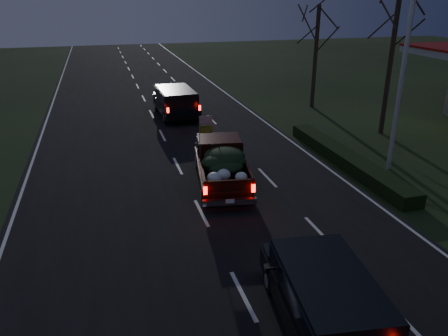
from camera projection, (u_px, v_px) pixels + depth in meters
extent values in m
plane|color=black|center=(201.00, 213.00, 16.36)|extent=(120.00, 120.00, 0.00)
cube|color=black|center=(201.00, 213.00, 16.36)|extent=(14.00, 120.00, 0.02)
cube|color=black|center=(346.00, 159.00, 20.91)|extent=(1.00, 10.00, 0.60)
cylinder|color=silver|center=(403.00, 72.00, 18.88)|extent=(0.20, 0.20, 9.00)
cylinder|color=black|center=(391.00, 60.00, 24.20)|extent=(0.28, 0.28, 8.50)
cylinder|color=black|center=(315.00, 58.00, 30.47)|extent=(0.28, 0.28, 7.00)
cube|color=black|center=(221.00, 171.00, 18.73)|extent=(2.75, 5.23, 0.55)
cube|color=black|center=(219.00, 147.00, 19.28)|extent=(2.07, 1.86, 0.90)
cube|color=black|center=(219.00, 145.00, 19.24)|extent=(2.15, 1.78, 0.55)
cube|color=black|center=(225.00, 176.00, 17.43)|extent=(2.26, 3.04, 0.06)
ellipsoid|color=black|center=(225.00, 161.00, 17.73)|extent=(1.85, 2.02, 0.60)
cylinder|color=gray|center=(200.00, 139.00, 18.10)|extent=(0.03, 0.03, 1.99)
cube|color=red|center=(206.00, 120.00, 17.82)|extent=(0.51, 0.10, 0.34)
cube|color=gold|center=(206.00, 129.00, 17.97)|extent=(0.51, 0.10, 0.34)
cube|color=black|center=(176.00, 106.00, 29.12)|extent=(2.35, 5.36, 0.66)
cube|color=black|center=(176.00, 96.00, 28.60)|extent=(2.18, 3.92, 0.88)
cube|color=black|center=(176.00, 94.00, 28.56)|extent=(2.29, 3.81, 0.53)
cube|color=black|center=(322.00, 307.00, 10.55)|extent=(2.61, 5.02, 0.60)
cube|color=black|center=(329.00, 290.00, 10.07)|extent=(2.32, 3.72, 0.80)
cube|color=black|center=(329.00, 287.00, 10.04)|extent=(2.41, 3.63, 0.48)
cube|color=black|center=(267.00, 269.00, 11.06)|extent=(0.13, 0.23, 0.16)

